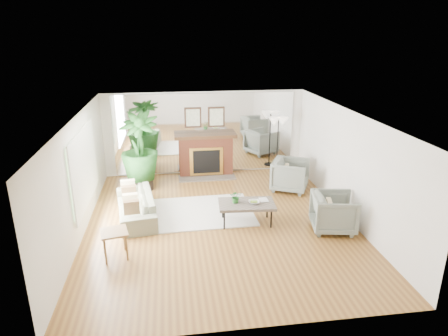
{
  "coord_description": "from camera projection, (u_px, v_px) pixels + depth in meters",
  "views": [
    {
      "loc": [
        -1.06,
        -8.22,
        4.2
      ],
      "look_at": [
        0.18,
        0.6,
        1.11
      ],
      "focal_mm": 32.0,
      "sensor_mm": 36.0,
      "label": 1
    }
  ],
  "objects": [
    {
      "name": "mirror_panel",
      "position": [
        205.0,
        133.0,
        12.04
      ],
      "size": [
        5.4,
        0.04,
        2.4
      ],
      "primitive_type": "cube",
      "color": "silver",
      "rests_on": "wall_back"
    },
    {
      "name": "fruit_bowl",
      "position": [
        254.0,
        202.0,
        8.98
      ],
      "size": [
        0.28,
        0.28,
        0.06
      ],
      "primitive_type": "imported",
      "rotation": [
        0.0,
        0.0,
        -0.13
      ],
      "color": "brown",
      "rests_on": "coffee_table"
    },
    {
      "name": "ground",
      "position": [
        220.0,
        222.0,
        9.21
      ],
      "size": [
        7.0,
        7.0,
        0.0
      ],
      "primitive_type": "plane",
      "color": "brown",
      "rests_on": "ground"
    },
    {
      "name": "area_rug",
      "position": [
        198.0,
        212.0,
        9.69
      ],
      "size": [
        2.7,
        1.96,
        0.03
      ],
      "primitive_type": "cube",
      "rotation": [
        0.0,
        0.0,
        0.03
      ],
      "color": "silver",
      "rests_on": "ground"
    },
    {
      "name": "fireplace",
      "position": [
        206.0,
        154.0,
        12.04
      ],
      "size": [
        1.85,
        0.83,
        2.05
      ],
      "color": "brown",
      "rests_on": "ground"
    },
    {
      "name": "wall_right",
      "position": [
        348.0,
        165.0,
        9.19
      ],
      "size": [
        0.02,
        7.0,
        2.5
      ],
      "primitive_type": "cube",
      "color": "silver",
      "rests_on": "ground"
    },
    {
      "name": "floor_lamp",
      "position": [
        278.0,
        126.0,
        11.79
      ],
      "size": [
        0.58,
        0.32,
        1.77
      ],
      "color": "black",
      "rests_on": "ground"
    },
    {
      "name": "wall_back",
      "position": [
        205.0,
        133.0,
        12.06
      ],
      "size": [
        6.0,
        0.02,
        2.5
      ],
      "primitive_type": "cube",
      "color": "silver",
      "rests_on": "ground"
    },
    {
      "name": "side_table",
      "position": [
        114.0,
        235.0,
        7.65
      ],
      "size": [
        0.59,
        0.59,
        0.56
      ],
      "rotation": [
        0.0,
        0.0,
        0.21
      ],
      "color": "brown",
      "rests_on": "ground"
    },
    {
      "name": "wall_left",
      "position": [
        79.0,
        178.0,
        8.4
      ],
      "size": [
        0.02,
        7.0,
        2.5
      ],
      "primitive_type": "cube",
      "color": "silver",
      "rests_on": "ground"
    },
    {
      "name": "potted_ficus",
      "position": [
        140.0,
        149.0,
        10.75
      ],
      "size": [
        1.27,
        1.27,
        2.16
      ],
      "color": "black",
      "rests_on": "ground"
    },
    {
      "name": "coffee_table",
      "position": [
        247.0,
        205.0,
        9.02
      ],
      "size": [
        1.31,
        0.83,
        0.5
      ],
      "rotation": [
        0.0,
        0.0,
        -0.07
      ],
      "color": "#64594F",
      "rests_on": "ground"
    },
    {
      "name": "armchair_front",
      "position": [
        334.0,
        212.0,
        8.74
      ],
      "size": [
        1.07,
        1.05,
        0.84
      ],
      "primitive_type": "imported",
      "rotation": [
        0.0,
        0.0,
        1.39
      ],
      "color": "slate",
      "rests_on": "ground"
    },
    {
      "name": "window_panel",
      "position": [
        84.0,
        167.0,
        8.75
      ],
      "size": [
        0.04,
        2.4,
        1.5
      ],
      "primitive_type": "cube",
      "color": "#B2E09E",
      "rests_on": "wall_left"
    },
    {
      "name": "armchair_back",
      "position": [
        290.0,
        175.0,
        10.95
      ],
      "size": [
        1.27,
        1.25,
        0.86
      ],
      "primitive_type": "imported",
      "rotation": [
        0.0,
        0.0,
        1.1
      ],
      "color": "slate",
      "rests_on": "ground"
    },
    {
      "name": "sofa",
      "position": [
        136.0,
        206.0,
        9.37
      ],
      "size": [
        1.08,
        2.12,
        0.59
      ],
      "primitive_type": "imported",
      "rotation": [
        0.0,
        0.0,
        -1.43
      ],
      "color": "gray",
      "rests_on": "ground"
    },
    {
      "name": "tabletop_plant",
      "position": [
        236.0,
        197.0,
        8.98
      ],
      "size": [
        0.3,
        0.27,
        0.3
      ],
      "primitive_type": "imported",
      "rotation": [
        0.0,
        0.0,
        -0.15
      ],
      "color": "#286424",
      "rests_on": "coffee_table"
    },
    {
      "name": "book",
      "position": [
        260.0,
        200.0,
        9.13
      ],
      "size": [
        0.19,
        0.26,
        0.02
      ],
      "primitive_type": "imported",
      "rotation": [
        0.0,
        0.0,
        0.02
      ],
      "color": "brown",
      "rests_on": "coffee_table"
    }
  ]
}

